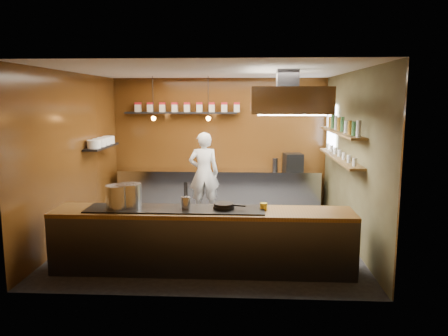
# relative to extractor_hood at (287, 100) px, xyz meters

# --- Properties ---
(floor) EXTENTS (5.00, 5.00, 0.00)m
(floor) POSITION_rel_extractor_hood_xyz_m (-1.30, 0.40, -2.51)
(floor) COLOR black
(floor) RESTS_ON ground
(back_wall) EXTENTS (5.00, 0.00, 5.00)m
(back_wall) POSITION_rel_extractor_hood_xyz_m (-1.30, 2.90, -1.01)
(back_wall) COLOR #40210B
(back_wall) RESTS_ON ground
(left_wall) EXTENTS (0.00, 5.00, 5.00)m
(left_wall) POSITION_rel_extractor_hood_xyz_m (-3.80, 0.40, -1.01)
(left_wall) COLOR #40210B
(left_wall) RESTS_ON ground
(right_wall) EXTENTS (0.00, 5.00, 5.00)m
(right_wall) POSITION_rel_extractor_hood_xyz_m (1.20, 0.40, -1.01)
(right_wall) COLOR #474128
(right_wall) RESTS_ON ground
(ceiling) EXTENTS (5.00, 5.00, 0.00)m
(ceiling) POSITION_rel_extractor_hood_xyz_m (-1.30, 0.40, 0.49)
(ceiling) COLOR silver
(ceiling) RESTS_ON back_wall
(window_pane) EXTENTS (0.00, 1.00, 1.00)m
(window_pane) POSITION_rel_extractor_hood_xyz_m (1.15, 2.10, -0.61)
(window_pane) COLOR white
(window_pane) RESTS_ON right_wall
(prep_counter) EXTENTS (4.60, 0.65, 0.90)m
(prep_counter) POSITION_rel_extractor_hood_xyz_m (-1.30, 2.57, -2.06)
(prep_counter) COLOR silver
(prep_counter) RESTS_ON floor
(pass_counter) EXTENTS (4.40, 0.72, 0.94)m
(pass_counter) POSITION_rel_extractor_hood_xyz_m (-1.30, -1.20, -2.04)
(pass_counter) COLOR #38383D
(pass_counter) RESTS_ON floor
(tin_shelf) EXTENTS (2.60, 0.26, 0.04)m
(tin_shelf) POSITION_rel_extractor_hood_xyz_m (-2.20, 2.76, -0.31)
(tin_shelf) COLOR black
(tin_shelf) RESTS_ON back_wall
(plate_shelf) EXTENTS (0.30, 1.40, 0.04)m
(plate_shelf) POSITION_rel_extractor_hood_xyz_m (-3.64, 1.40, -0.96)
(plate_shelf) COLOR black
(plate_shelf) RESTS_ON left_wall
(bottle_shelf_upper) EXTENTS (0.26, 2.80, 0.04)m
(bottle_shelf_upper) POSITION_rel_extractor_hood_xyz_m (1.04, 0.70, -0.59)
(bottle_shelf_upper) COLOR brown
(bottle_shelf_upper) RESTS_ON right_wall
(bottle_shelf_lower) EXTENTS (0.26, 2.80, 0.04)m
(bottle_shelf_lower) POSITION_rel_extractor_hood_xyz_m (1.04, 0.70, -1.06)
(bottle_shelf_lower) COLOR brown
(bottle_shelf_lower) RESTS_ON right_wall
(extractor_hood) EXTENTS (1.20, 2.00, 0.72)m
(extractor_hood) POSITION_rel_extractor_hood_xyz_m (0.00, 0.00, 0.00)
(extractor_hood) COLOR #38383D
(extractor_hood) RESTS_ON ceiling
(pendant_left) EXTENTS (0.10, 0.10, 0.95)m
(pendant_left) POSITION_rel_extractor_hood_xyz_m (-2.70, 2.10, -0.35)
(pendant_left) COLOR black
(pendant_left) RESTS_ON ceiling
(pendant_right) EXTENTS (0.10, 0.10, 0.95)m
(pendant_right) POSITION_rel_extractor_hood_xyz_m (-1.50, 2.10, -0.35)
(pendant_right) COLOR black
(pendant_right) RESTS_ON ceiling
(storage_tins) EXTENTS (2.43, 0.13, 0.22)m
(storage_tins) POSITION_rel_extractor_hood_xyz_m (-2.05, 2.76, -0.17)
(storage_tins) COLOR beige
(storage_tins) RESTS_ON tin_shelf
(plate_stacks) EXTENTS (0.26, 1.16, 0.16)m
(plate_stacks) POSITION_rel_extractor_hood_xyz_m (-3.64, 1.40, -0.86)
(plate_stacks) COLOR white
(plate_stacks) RESTS_ON plate_shelf
(bottles) EXTENTS (0.06, 2.66, 0.24)m
(bottles) POSITION_rel_extractor_hood_xyz_m (1.04, 0.70, -0.45)
(bottles) COLOR silver
(bottles) RESTS_ON bottle_shelf_upper
(wine_glasses) EXTENTS (0.07, 2.37, 0.13)m
(wine_glasses) POSITION_rel_extractor_hood_xyz_m (1.04, 0.70, -0.97)
(wine_glasses) COLOR silver
(wine_glasses) RESTS_ON bottle_shelf_lower
(stockpot_large) EXTENTS (0.38, 0.38, 0.35)m
(stockpot_large) POSITION_rel_extractor_hood_xyz_m (-2.39, -1.15, -1.39)
(stockpot_large) COLOR #B6B9BE
(stockpot_large) RESTS_ON pass_counter
(stockpot_small) EXTENTS (0.44, 0.44, 0.34)m
(stockpot_small) POSITION_rel_extractor_hood_xyz_m (-2.53, -1.22, -1.40)
(stockpot_small) COLOR #BABDC2
(stockpot_small) RESTS_ON pass_counter
(utensil_crock) EXTENTS (0.14, 0.14, 0.17)m
(utensil_crock) POSITION_rel_extractor_hood_xyz_m (-1.54, -1.20, -1.48)
(utensil_crock) COLOR silver
(utensil_crock) RESTS_ON pass_counter
(frying_pan) EXTENTS (0.48, 0.32, 0.08)m
(frying_pan) POSITION_rel_extractor_hood_xyz_m (-0.99, -1.17, -1.53)
(frying_pan) COLOR black
(frying_pan) RESTS_ON pass_counter
(butter_jar) EXTENTS (0.14, 0.14, 0.10)m
(butter_jar) POSITION_rel_extractor_hood_xyz_m (-0.41, -1.13, -1.54)
(butter_jar) COLOR yellow
(butter_jar) RESTS_ON pass_counter
(espresso_machine) EXTENTS (0.46, 0.44, 0.40)m
(espresso_machine) POSITION_rel_extractor_hood_xyz_m (0.39, 2.51, -1.41)
(espresso_machine) COLOR black
(espresso_machine) RESTS_ON prep_counter
(chef) EXTENTS (0.71, 0.51, 1.81)m
(chef) POSITION_rel_extractor_hood_xyz_m (-1.61, 2.08, -1.60)
(chef) COLOR white
(chef) RESTS_ON floor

